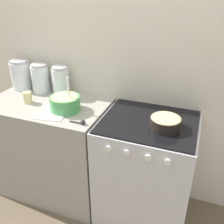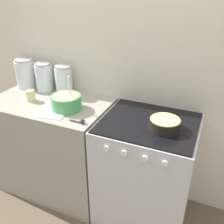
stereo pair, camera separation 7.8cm
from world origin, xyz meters
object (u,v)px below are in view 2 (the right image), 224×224
at_px(storage_jar_right, 64,82).
at_px(tin_can, 30,96).
at_px(mixing_bowl, 66,101).
at_px(storage_jar_left, 26,75).
at_px(storage_jar_middle, 44,79).
at_px(baking_pan, 165,124).
at_px(stove, 145,171).

bearing_deg(storage_jar_right, tin_can, -126.23).
bearing_deg(mixing_bowl, storage_jar_left, 157.30).
xyz_separation_m(storage_jar_middle, tin_can, (0.03, -0.24, -0.06)).
bearing_deg(storage_jar_left, baking_pan, -10.23).
height_order(baking_pan, storage_jar_middle, storage_jar_middle).
distance_m(stove, tin_can, 1.10).
bearing_deg(mixing_bowl, stove, 5.08).
height_order(stove, storage_jar_right, storage_jar_right).
xyz_separation_m(mixing_bowl, storage_jar_middle, (-0.38, 0.25, 0.04)).
bearing_deg(baking_pan, tin_can, 179.72).
bearing_deg(stove, tin_can, -177.26).
relative_size(mixing_bowl, tin_can, 2.93).
xyz_separation_m(stove, storage_jar_left, (-1.22, 0.19, 0.55)).
bearing_deg(mixing_bowl, baking_pan, 0.30).
xyz_separation_m(stove, baking_pan, (0.12, -0.05, 0.48)).
height_order(mixing_bowl, tin_can, mixing_bowl).
relative_size(baking_pan, storage_jar_middle, 0.84).
bearing_deg(storage_jar_right, baking_pan, -14.56).
bearing_deg(storage_jar_middle, baking_pan, -12.02).
distance_m(stove, baking_pan, 0.50).
relative_size(stove, baking_pan, 4.21).
bearing_deg(storage_jar_left, stove, -8.79).
height_order(baking_pan, storage_jar_left, storage_jar_left).
height_order(mixing_bowl, storage_jar_left, mixing_bowl).
xyz_separation_m(storage_jar_left, tin_can, (0.24, -0.24, -0.07)).
relative_size(stove, storage_jar_left, 3.39).
bearing_deg(storage_jar_middle, storage_jar_right, 0.00).
relative_size(baking_pan, storage_jar_left, 0.80).
distance_m(storage_jar_middle, storage_jar_right, 0.20).
bearing_deg(storage_jar_middle, tin_can, -82.40).
bearing_deg(stove, storage_jar_middle, 169.48).
bearing_deg(storage_jar_right, storage_jar_middle, -180.00).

